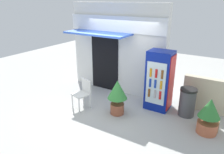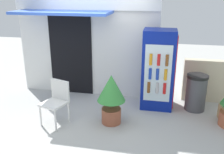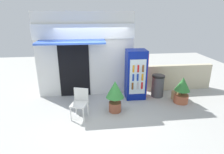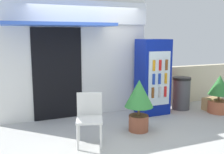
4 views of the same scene
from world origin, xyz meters
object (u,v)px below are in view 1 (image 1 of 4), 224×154
object	(u,v)px
potted_plant_curbside	(209,115)
trash_bin	(187,102)
cardboard_box	(209,123)
drink_cooler	(159,81)
plastic_chair	(83,92)
potted_plant_near_shop	(117,94)

from	to	relation	value
potted_plant_curbside	trash_bin	size ratio (longest dim) A/B	1.13
trash_bin	cardboard_box	bearing A→B (deg)	-29.40
drink_cooler	plastic_chair	xyz separation A→B (m)	(-1.94, -1.13, -0.37)
potted_plant_near_shop	potted_plant_curbside	size ratio (longest dim) A/B	1.11
potted_plant_near_shop	trash_bin	xyz separation A→B (m)	(1.72, 0.95, -0.21)
potted_plant_curbside	potted_plant_near_shop	bearing A→B (deg)	-171.77
plastic_chair	potted_plant_near_shop	size ratio (longest dim) A/B	0.86
trash_bin	drink_cooler	bearing A→B (deg)	-178.90
plastic_chair	cardboard_box	distance (m)	3.56
drink_cooler	plastic_chair	size ratio (longest dim) A/B	2.02
potted_plant_near_shop	trash_bin	world-z (taller)	potted_plant_near_shop
cardboard_box	plastic_chair	bearing A→B (deg)	-167.46
plastic_chair	trash_bin	size ratio (longest dim) A/B	1.07
potted_plant_near_shop	cardboard_box	size ratio (longest dim) A/B	2.35
drink_cooler	cardboard_box	size ratio (longest dim) A/B	4.09
potted_plant_near_shop	cardboard_box	bearing A→B (deg)	13.44
drink_cooler	trash_bin	xyz separation A→B (m)	(0.85, 0.02, -0.48)
trash_bin	cardboard_box	world-z (taller)	trash_bin
plastic_chair	trash_bin	bearing A→B (deg)	22.39
trash_bin	cardboard_box	distance (m)	0.81
potted_plant_near_shop	trash_bin	bearing A→B (deg)	28.93
cardboard_box	drink_cooler	bearing A→B (deg)	166.59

